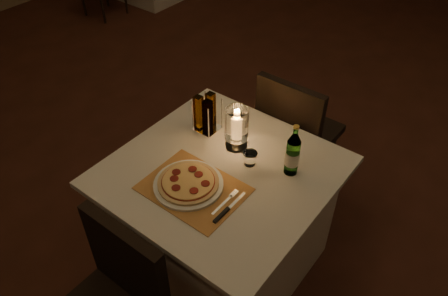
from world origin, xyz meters
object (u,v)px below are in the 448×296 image
Objects in this scene: main_table at (222,219)px; hurricane_candle at (237,125)px; plate at (188,184)px; pizza at (188,182)px; water_bottle at (293,154)px; tumbler at (250,159)px; chair_far at (294,127)px.

main_table is 0.53m from hurricane_candle.
plate is 0.02m from pizza.
water_bottle reaches higher than plate.
pizza is (-0.00, 0.00, 0.02)m from plate.
main_table is at bearing -145.28° from water_bottle.
water_bottle reaches higher than main_table.
tumbler is at bearing -27.48° from hurricane_candle.
hurricane_candle is (-0.05, -0.53, 0.32)m from chair_far.
plate is 1.43× the size of hurricane_candle.
chair_far is at bearing 98.08° from tumbler.
main_table is 3.64× the size of water_bottle.
main_table is at bearing 74.48° from plate.
pizza is (-0.05, -0.89, 0.22)m from chair_far.
water_bottle is (0.27, 0.19, 0.48)m from main_table.
plate is at bearing -131.01° from water_bottle.
plate is at bearing -93.20° from chair_far.
tumbler is 0.18m from hurricane_candle.
chair_far reaches higher than tumbler.
hurricane_candle is (0.00, 0.36, 0.12)m from plate.
chair_far is at bearing 86.80° from plate.
main_table is 14.22× the size of tumbler.
chair_far is 3.28× the size of water_bottle.
tumbler reaches higher than pizza.
pizza is at bearing -105.56° from main_table.
hurricane_candle reaches higher than pizza.
water_bottle is (0.32, 0.37, 0.08)m from pizza.
water_bottle reaches higher than chair_far.
water_bottle is at bearing 0.82° from hurricane_candle.
pizza is 1.25× the size of hurricane_candle.
chair_far reaches higher than main_table.
pizza is 0.38m from hurricane_candle.
chair_far reaches higher than plate.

